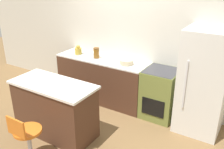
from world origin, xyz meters
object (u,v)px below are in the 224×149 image
at_px(oven_range, 160,94).
at_px(kettle, 78,50).
at_px(stool_chair, 27,139).
at_px(mixing_bowl, 126,62).
at_px(refrigerator, 204,82).

relative_size(oven_range, kettle, 4.77).
bearing_deg(stool_chair, mixing_bowl, 78.59).
height_order(refrigerator, stool_chair, refrigerator).
bearing_deg(oven_range, kettle, -178.63).
distance_m(oven_range, kettle, 1.96).
bearing_deg(refrigerator, oven_range, 177.40).
relative_size(refrigerator, kettle, 9.06).
xyz_separation_m(refrigerator, stool_chair, (-1.87, -2.14, -0.51)).
bearing_deg(kettle, refrigerator, 0.24).
xyz_separation_m(stool_chair, mixing_bowl, (0.43, 2.13, 0.60)).
bearing_deg(stool_chair, refrigerator, 48.76).
bearing_deg(oven_range, stool_chair, -117.53).
distance_m(oven_range, refrigerator, 0.86).
distance_m(stool_chair, mixing_bowl, 2.25).
distance_m(kettle, mixing_bowl, 1.18).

